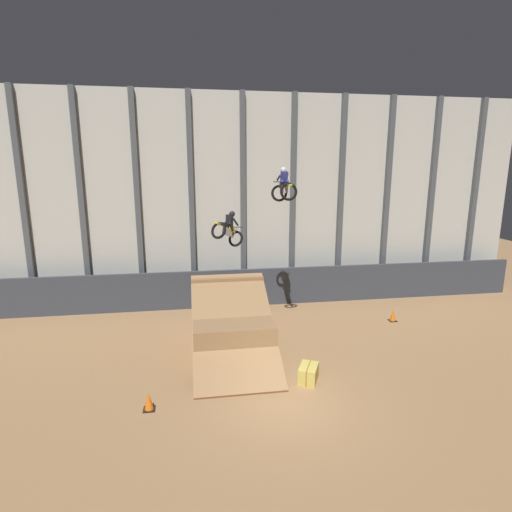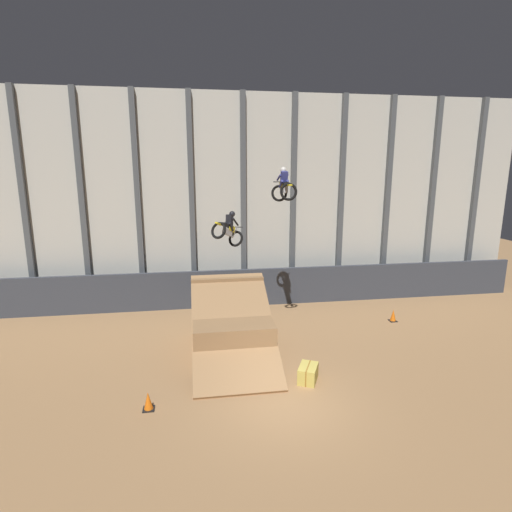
% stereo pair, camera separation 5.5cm
% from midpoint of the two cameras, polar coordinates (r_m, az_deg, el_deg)
% --- Properties ---
extents(ground_plane, '(60.00, 60.00, 0.00)m').
position_cam_midpoint_polar(ground_plane, '(13.56, 4.24, -20.29)').
color(ground_plane, '#9E754C').
extents(arena_back_wall, '(32.00, 0.40, 11.27)m').
position_cam_midpoint_polar(arena_back_wall, '(21.95, -1.80, 7.93)').
color(arena_back_wall, beige).
rests_on(arena_back_wall, ground_plane).
extents(lower_barrier, '(31.36, 0.20, 2.03)m').
position_cam_midpoint_polar(lower_barrier, '(21.71, -1.35, -4.53)').
color(lower_barrier, '#383D47').
rests_on(lower_barrier, ground_plane).
extents(dirt_ramp, '(3.14, 5.37, 2.86)m').
position_cam_midpoint_polar(dirt_ramp, '(16.65, -3.51, -10.07)').
color(dirt_ramp, '#966F48').
rests_on(dirt_ramp, ground_plane).
extents(rider_bike_left_air, '(1.62, 1.76, 1.66)m').
position_cam_midpoint_polar(rider_bike_left_air, '(17.26, -3.87, 3.79)').
color(rider_bike_left_air, black).
extents(rider_bike_right_air, '(0.83, 1.76, 1.51)m').
position_cam_midpoint_polar(rider_bike_right_air, '(17.11, 4.09, 9.80)').
color(rider_bike_right_air, black).
extents(traffic_cone_near_ramp, '(0.36, 0.36, 0.58)m').
position_cam_midpoint_polar(traffic_cone_near_ramp, '(13.52, -15.02, -19.40)').
color(traffic_cone_near_ramp, black).
rests_on(traffic_cone_near_ramp, ground_plane).
extents(traffic_cone_arena_edge, '(0.36, 0.36, 0.58)m').
position_cam_midpoint_polar(traffic_cone_arena_edge, '(20.87, 19.07, -8.06)').
color(traffic_cone_arena_edge, black).
rests_on(traffic_cone_arena_edge, ground_plane).
extents(hay_bale_trackside, '(0.93, 1.07, 0.57)m').
position_cam_midpoint_polar(hay_bale_trackside, '(14.72, 7.55, -16.28)').
color(hay_bale_trackside, '#CCB751').
rests_on(hay_bale_trackside, ground_plane).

